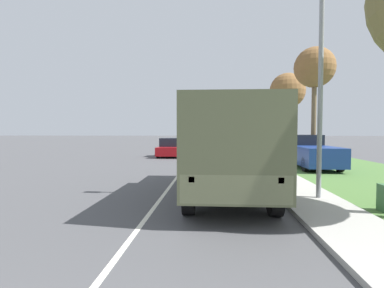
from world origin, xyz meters
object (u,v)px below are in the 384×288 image
lamp_post (313,64)px  car_second_ahead (217,144)px  pickup_truck (310,152)px  military_truck (227,145)px  car_nearest_ahead (171,148)px

lamp_post → car_second_ahead: bearing=95.8°
pickup_truck → military_truck: bearing=-122.8°
car_nearest_ahead → car_second_ahead: size_ratio=0.96×
military_truck → car_second_ahead: bearing=89.8°
car_nearest_ahead → car_second_ahead: bearing=65.0°
military_truck → car_second_ahead: 22.97m
pickup_truck → car_second_ahead: bearing=108.7°
car_nearest_ahead → lamp_post: bearing=-67.4°
car_second_ahead → pickup_truck: size_ratio=0.78×
military_truck → car_nearest_ahead: (-3.83, 14.55, -0.95)m
lamp_post → pickup_truck: bearing=72.6°
car_nearest_ahead → pickup_truck: size_ratio=0.76×
car_nearest_ahead → lamp_post: 16.73m
car_nearest_ahead → car_second_ahead: 9.26m
military_truck → car_second_ahead: military_truck is taller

